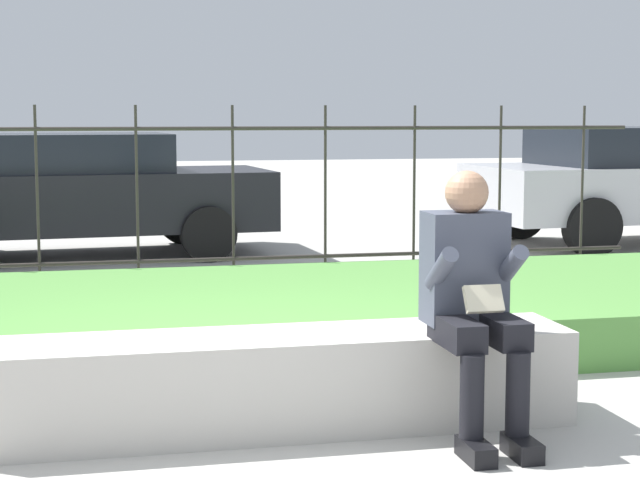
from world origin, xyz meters
name	(u,v)px	position (x,y,z in m)	size (l,w,h in m)	color
ground_plane	(265,430)	(0.00, 0.00, 0.00)	(60.00, 60.00, 0.00)	#B2AFA8
stone_bench	(279,387)	(0.07, 0.00, 0.21)	(2.90, 0.55, 0.47)	beige
person_seated_reader	(472,293)	(0.95, -0.31, 0.70)	(0.42, 0.73, 1.27)	black
grass_berm	(213,319)	(0.00, 2.05, 0.17)	(9.94, 2.70, 0.33)	#569342
iron_fence	(186,198)	(0.00, 3.85, 0.85)	(7.94, 0.03, 1.61)	#332D28
car_parked_center	(74,191)	(-0.92, 6.77, 0.71)	(4.21, 2.05, 1.33)	black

